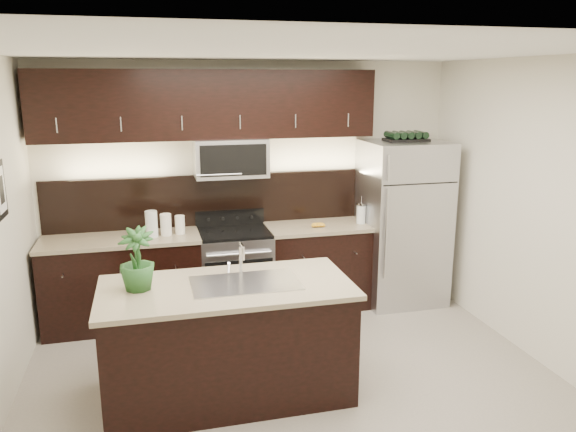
# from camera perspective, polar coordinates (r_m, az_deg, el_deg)

# --- Properties ---
(ground) EXTENTS (4.50, 4.50, 0.00)m
(ground) POSITION_cam_1_polar(r_m,az_deg,el_deg) (4.87, 1.01, -17.17)
(ground) COLOR gray
(ground) RESTS_ON ground
(room_walls) EXTENTS (4.52, 4.02, 2.71)m
(room_walls) POSITION_cam_1_polar(r_m,az_deg,el_deg) (4.20, -0.22, 2.65)
(room_walls) COLOR beige
(room_walls) RESTS_ON ground
(counter_run) EXTENTS (3.51, 0.65, 0.94)m
(counter_run) POSITION_cam_1_polar(r_m,az_deg,el_deg) (6.11, -7.33, -5.83)
(counter_run) COLOR black
(counter_run) RESTS_ON ground
(upper_fixtures) EXTENTS (3.49, 0.40, 1.66)m
(upper_fixtures) POSITION_cam_1_polar(r_m,az_deg,el_deg) (5.92, -7.75, 10.09)
(upper_fixtures) COLOR black
(upper_fixtures) RESTS_ON counter_run
(island) EXTENTS (1.96, 0.96, 0.94)m
(island) POSITION_cam_1_polar(r_m,az_deg,el_deg) (4.62, -6.12, -12.43)
(island) COLOR black
(island) RESTS_ON ground
(sink_faucet) EXTENTS (0.84, 0.50, 0.28)m
(sink_faucet) POSITION_cam_1_polar(r_m,az_deg,el_deg) (4.46, -4.38, -6.61)
(sink_faucet) COLOR silver
(sink_faucet) RESTS_ON island
(refrigerator) EXTENTS (0.89, 0.80, 1.84)m
(refrigerator) POSITION_cam_1_polar(r_m,az_deg,el_deg) (6.50, 11.49, -0.64)
(refrigerator) COLOR #B2B2B7
(refrigerator) RESTS_ON ground
(wine_rack) EXTENTS (0.45, 0.28, 0.11)m
(wine_rack) POSITION_cam_1_polar(r_m,az_deg,el_deg) (6.33, 11.91, 7.90)
(wine_rack) COLOR black
(wine_rack) RESTS_ON refrigerator
(plant) EXTENTS (0.34, 0.34, 0.48)m
(plant) POSITION_cam_1_polar(r_m,az_deg,el_deg) (4.39, -15.11, -4.26)
(plant) COLOR #214E1F
(plant) RESTS_ON island
(canisters) EXTENTS (0.40, 0.17, 0.27)m
(canisters) POSITION_cam_1_polar(r_m,az_deg,el_deg) (5.87, -12.64, -0.83)
(canisters) COLOR silver
(canisters) RESTS_ON counter_run
(french_press) EXTENTS (0.10, 0.10, 0.30)m
(french_press) POSITION_cam_1_polar(r_m,az_deg,el_deg) (6.28, 7.43, 0.26)
(french_press) COLOR silver
(french_press) RESTS_ON counter_run
(bananas) EXTENTS (0.17, 0.14, 0.05)m
(bananas) POSITION_cam_1_polar(r_m,az_deg,el_deg) (6.10, 2.65, -0.90)
(bananas) COLOR gold
(bananas) RESTS_ON counter_run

